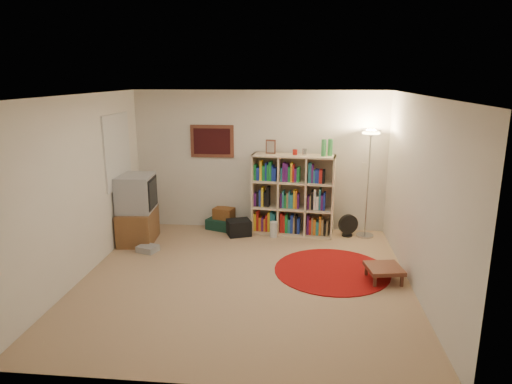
{
  "coord_description": "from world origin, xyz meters",
  "views": [
    {
      "loc": [
        0.73,
        -5.78,
        2.74
      ],
      "look_at": [
        0.1,
        0.6,
        1.1
      ],
      "focal_mm": 32.0,
      "sensor_mm": 36.0,
      "label": 1
    }
  ],
  "objects_px": {
    "floor_lamp": "(370,148)",
    "tv_stand": "(137,210)",
    "floor_fan": "(348,225)",
    "side_table": "(384,269)",
    "suitcase": "(224,224)",
    "bookshelf": "(292,196)"
  },
  "relations": [
    {
      "from": "floor_lamp",
      "to": "side_table",
      "type": "bearing_deg",
      "value": -89.49
    },
    {
      "from": "bookshelf",
      "to": "side_table",
      "type": "bearing_deg",
      "value": -47.74
    },
    {
      "from": "floor_lamp",
      "to": "bookshelf",
      "type": "bearing_deg",
      "value": 178.49
    },
    {
      "from": "bookshelf",
      "to": "floor_fan",
      "type": "xyz_separation_m",
      "value": [
        0.99,
        -0.07,
        -0.49
      ]
    },
    {
      "from": "tv_stand",
      "to": "suitcase",
      "type": "bearing_deg",
      "value": 25.46
    },
    {
      "from": "floor_fan",
      "to": "side_table",
      "type": "xyz_separation_m",
      "value": [
        0.32,
        -1.77,
        -0.02
      ]
    },
    {
      "from": "tv_stand",
      "to": "suitcase",
      "type": "height_order",
      "value": "tv_stand"
    },
    {
      "from": "tv_stand",
      "to": "floor_fan",
      "type": "bearing_deg",
      "value": 4.67
    },
    {
      "from": "bookshelf",
      "to": "suitcase",
      "type": "height_order",
      "value": "bookshelf"
    },
    {
      "from": "floor_fan",
      "to": "suitcase",
      "type": "height_order",
      "value": "floor_fan"
    },
    {
      "from": "floor_lamp",
      "to": "tv_stand",
      "type": "bearing_deg",
      "value": -170.72
    },
    {
      "from": "floor_fan",
      "to": "suitcase",
      "type": "bearing_deg",
      "value": 155.81
    },
    {
      "from": "floor_fan",
      "to": "tv_stand",
      "type": "height_order",
      "value": "tv_stand"
    },
    {
      "from": "floor_lamp",
      "to": "suitcase",
      "type": "height_order",
      "value": "floor_lamp"
    },
    {
      "from": "suitcase",
      "to": "side_table",
      "type": "relative_size",
      "value": 1.28
    },
    {
      "from": "bookshelf",
      "to": "suitcase",
      "type": "relative_size",
      "value": 2.51
    },
    {
      "from": "floor_lamp",
      "to": "floor_fan",
      "type": "relative_size",
      "value": 4.73
    },
    {
      "from": "tv_stand",
      "to": "floor_lamp",
      "type": "bearing_deg",
      "value": 4.41
    },
    {
      "from": "floor_lamp",
      "to": "suitcase",
      "type": "relative_size",
      "value": 2.76
    },
    {
      "from": "floor_lamp",
      "to": "tv_stand",
      "type": "relative_size",
      "value": 1.63
    },
    {
      "from": "floor_fan",
      "to": "suitcase",
      "type": "distance_m",
      "value": 2.24
    },
    {
      "from": "floor_fan",
      "to": "side_table",
      "type": "relative_size",
      "value": 0.74
    }
  ]
}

